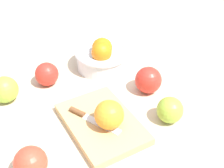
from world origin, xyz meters
name	(u,v)px	position (x,y,z in m)	size (l,w,h in m)	color
ground_plane	(92,110)	(0.00, 0.00, 0.00)	(2.40, 2.40, 0.00)	beige
bowl	(102,56)	(-0.19, 0.11, 0.04)	(0.18, 0.18, 0.11)	silver
cutting_board	(102,123)	(0.07, 0.00, 0.01)	(0.24, 0.17, 0.02)	tan
orange_on_board	(109,115)	(0.10, 0.01, 0.06)	(0.08, 0.08, 0.08)	orange
knife	(87,117)	(0.05, -0.03, 0.03)	(0.14, 0.10, 0.01)	silver
apple_front_left	(5,90)	(-0.14, -0.21, 0.04)	(0.08, 0.08, 0.08)	#8EB738
apple_back_right	(170,110)	(0.12, 0.17, 0.04)	(0.07, 0.07, 0.07)	#8EB738
apple_front_right	(31,163)	(0.14, -0.20, 0.04)	(0.08, 0.08, 0.08)	#D6422D
apple_back_center	(148,80)	(-0.01, 0.19, 0.04)	(0.08, 0.08, 0.08)	red
apple_front_left_2	(47,74)	(-0.17, -0.08, 0.04)	(0.07, 0.07, 0.07)	red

